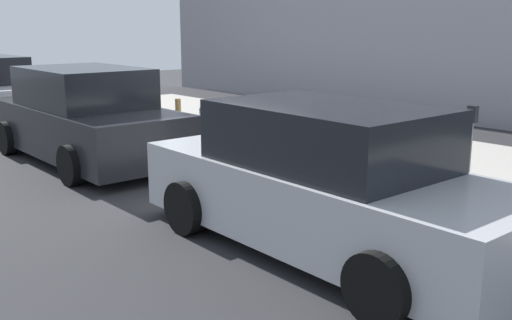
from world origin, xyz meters
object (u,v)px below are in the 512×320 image
object	(u,v)px
suitcase_maroon_7	(231,132)
parking_meter	(471,139)
suitcase_red_4	(294,145)
bollard_post	(178,118)
parked_car_charcoal_1	(85,118)
suitcase_maroon_0	(399,166)
suitcase_black_1	(368,160)
suitcase_silver_6	(247,133)
fire_hydrant	(204,122)
suitcase_teal_2	(344,154)
parked_car_silver_0	(326,184)
suitcase_olive_3	(315,147)
suitcase_navy_5	(266,138)

from	to	relation	value
suitcase_maroon_7	parking_meter	world-z (taller)	parking_meter
suitcase_red_4	bollard_post	bearing A→B (deg)	3.23
suitcase_maroon_7	bollard_post	xyz separation A→B (m)	(1.61, 0.10, 0.09)
parked_car_charcoal_1	bollard_post	bearing A→B (deg)	-86.32
suitcase_maroon_0	parking_meter	distance (m)	1.04
suitcase_black_1	parking_meter	world-z (taller)	parking_meter
suitcase_silver_6	parked_car_charcoal_1	bearing A→B (deg)	48.28
suitcase_silver_6	parking_meter	xyz separation A→B (m)	(-4.16, -0.30, 0.46)
suitcase_black_1	fire_hydrant	size ratio (longest dim) A/B	1.34
suitcase_teal_2	suitcase_silver_6	bearing A→B (deg)	2.29
fire_hydrant	parking_meter	size ratio (longest dim) A/B	0.60
suitcase_silver_6	suitcase_maroon_7	world-z (taller)	suitcase_maroon_7
parked_car_silver_0	suitcase_teal_2	bearing A→B (deg)	-53.49
suitcase_red_4	suitcase_silver_6	xyz separation A→B (m)	(1.11, 0.08, 0.06)
bollard_post	suitcase_maroon_7	bearing A→B (deg)	-176.48
parked_car_silver_0	fire_hydrant	bearing A→B (deg)	-22.98
suitcase_black_1	suitcase_red_4	xyz separation A→B (m)	(1.63, -0.09, -0.05)
suitcase_olive_3	bollard_post	size ratio (longest dim) A/B	0.99
suitcase_teal_2	parked_car_silver_0	bearing A→B (deg)	126.51
parking_meter	parked_car_charcoal_1	distance (m)	6.60
suitcase_maroon_0	bollard_post	bearing A→B (deg)	1.41
suitcase_maroon_0	suitcase_olive_3	xyz separation A→B (m)	(1.59, 0.04, 0.02)
suitcase_maroon_0	suitcase_maroon_7	world-z (taller)	suitcase_maroon_7
suitcase_black_1	suitcase_maroon_7	bearing A→B (deg)	-0.12
suitcase_black_1	parked_car_silver_0	size ratio (longest dim) A/B	0.22
fire_hydrant	parked_car_silver_0	world-z (taller)	parked_car_silver_0
suitcase_teal_2	suitcase_maroon_7	bearing A→B (deg)	1.89
suitcase_teal_2	parked_car_silver_0	distance (m)	2.85
suitcase_olive_3	fire_hydrant	distance (m)	3.07
suitcase_maroon_0	suitcase_teal_2	xyz separation A→B (m)	(1.06, -0.06, -0.01)
bollard_post	suitcase_black_1	bearing A→B (deg)	-178.90
suitcase_teal_2	fire_hydrant	bearing A→B (deg)	0.60
fire_hydrant	bollard_post	distance (m)	0.71
suitcase_red_4	bollard_post	world-z (taller)	suitcase_red_4
suitcase_navy_5	parked_car_silver_0	xyz separation A→B (m)	(-3.36, 2.16, 0.25)
suitcase_olive_3	suitcase_navy_5	world-z (taller)	suitcase_olive_3
suitcase_black_1	bollard_post	world-z (taller)	suitcase_black_1
suitcase_maroon_7	parking_meter	bearing A→B (deg)	-176.29
suitcase_olive_3	suitcase_maroon_7	world-z (taller)	suitcase_maroon_7
suitcase_navy_5	fire_hydrant	distance (m)	1.93
suitcase_teal_2	suitcase_olive_3	size ratio (longest dim) A/B	1.11
suitcase_teal_2	parked_car_charcoal_1	world-z (taller)	parked_car_charcoal_1
parked_car_charcoal_1	parked_car_silver_0	bearing A→B (deg)	-180.00
suitcase_maroon_7	fire_hydrant	size ratio (longest dim) A/B	1.16
parked_car_charcoal_1	suitcase_maroon_7	bearing A→B (deg)	-123.93
suitcase_maroon_0	suitcase_black_1	xyz separation A→B (m)	(0.53, 0.04, 0.01)
suitcase_black_1	parked_car_silver_0	xyz separation A→B (m)	(-1.15, 2.18, 0.26)
suitcase_silver_6	suitcase_olive_3	bearing A→B (deg)	179.90
suitcase_teal_2	suitcase_silver_6	size ratio (longest dim) A/B	1.13
suitcase_maroon_0	suitcase_teal_2	world-z (taller)	suitcase_teal_2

